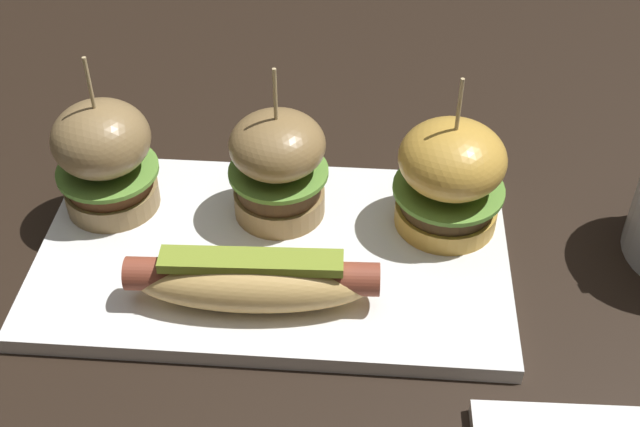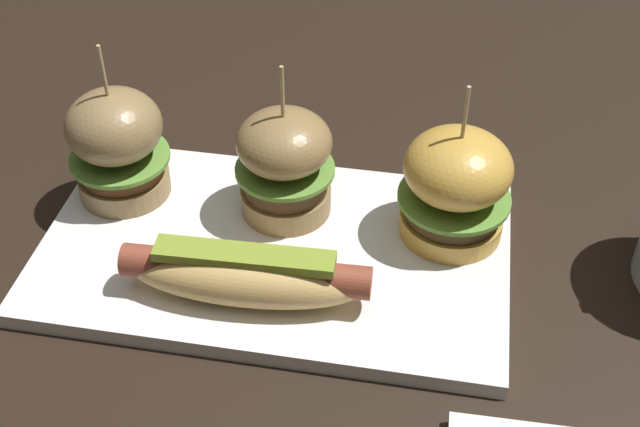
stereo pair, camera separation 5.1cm
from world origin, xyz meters
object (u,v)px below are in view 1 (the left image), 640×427
object	(u,v)px
platter_main	(274,255)
slider_left	(105,157)
hot_dog	(252,279)
slider_center	(284,166)
slider_right	(450,177)

from	to	relation	value
platter_main	slider_left	size ratio (longest dim) A/B	2.64
hot_dog	slider_center	size ratio (longest dim) A/B	1.36
slider_center	slider_right	distance (m)	0.13
platter_main	slider_right	distance (m)	0.16
platter_main	slider_left	world-z (taller)	slider_left
slider_left	slider_right	world-z (taller)	slider_left
platter_main	slider_center	world-z (taller)	slider_center
slider_left	slider_right	bearing A→B (deg)	-0.51
hot_dog	slider_right	distance (m)	0.18
hot_dog	slider_right	world-z (taller)	slider_right
hot_dog	slider_left	world-z (taller)	slider_left
platter_main	slider_center	xyz separation A→B (m)	(0.00, 0.05, 0.06)
slider_center	slider_right	size ratio (longest dim) A/B	1.00
hot_dog	slider_right	xyz separation A→B (m)	(0.15, 0.10, 0.03)
hot_dog	slider_center	xyz separation A→B (m)	(0.01, 0.11, 0.03)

